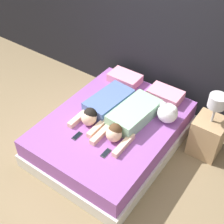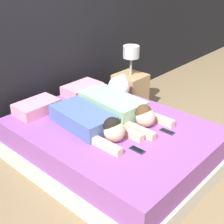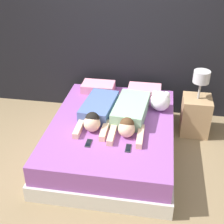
{
  "view_description": "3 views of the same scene",
  "coord_description": "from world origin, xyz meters",
  "views": [
    {
      "loc": [
        1.7,
        -2.39,
        3.22
      ],
      "look_at": [
        0.0,
        0.0,
        0.6
      ],
      "focal_mm": 50.0,
      "sensor_mm": 36.0,
      "label": 1
    },
    {
      "loc": [
        -2.05,
        -1.87,
        2.02
      ],
      "look_at": [
        0.0,
        0.0,
        0.6
      ],
      "focal_mm": 50.0,
      "sensor_mm": 36.0,
      "label": 2
    },
    {
      "loc": [
        0.53,
        -3.21,
        2.56
      ],
      "look_at": [
        0.0,
        0.0,
        0.6
      ],
      "focal_mm": 50.0,
      "sensor_mm": 36.0,
      "label": 3
    }
  ],
  "objects": [
    {
      "name": "ground_plane",
      "position": [
        0.0,
        0.0,
        0.0
      ],
      "size": [
        12.0,
        12.0,
        0.0
      ],
      "primitive_type": "plane",
      "color": "#7F6B4C"
    },
    {
      "name": "wall_back",
      "position": [
        0.0,
        1.17,
        1.3
      ],
      "size": [
        12.0,
        0.06,
        2.6
      ],
      "color": "black",
      "rests_on": "ground_plane"
    },
    {
      "name": "bed",
      "position": [
        0.0,
        0.0,
        0.22
      ],
      "size": [
        1.57,
        2.03,
        0.45
      ],
      "color": "beige",
      "rests_on": "ground_plane"
    },
    {
      "name": "pillow_head_left",
      "position": [
        -0.34,
        0.81,
        0.52
      ],
      "size": [
        0.47,
        0.3,
        0.13
      ],
      "color": "pink",
      "rests_on": "bed"
    },
    {
      "name": "pillow_head_right",
      "position": [
        0.34,
        0.81,
        0.52
      ],
      "size": [
        0.47,
        0.3,
        0.13
      ],
      "color": "pink",
      "rests_on": "bed"
    },
    {
      "name": "person_left",
      "position": [
        -0.2,
        0.09,
        0.54
      ],
      "size": [
        0.42,
        0.99,
        0.23
      ],
      "color": "#4C66A5",
      "rests_on": "bed"
    },
    {
      "name": "person_right",
      "position": [
        0.21,
        0.08,
        0.55
      ],
      "size": [
        0.44,
        1.06,
        0.23
      ],
      "color": "#8CBF99",
      "rests_on": "bed"
    },
    {
      "name": "cell_phone_left",
      "position": [
        -0.19,
        -0.47,
        0.46
      ],
      "size": [
        0.06,
        0.15,
        0.01
      ],
      "color": "#2D2D33",
      "rests_on": "bed"
    },
    {
      "name": "cell_phone_right",
      "position": [
        0.26,
        -0.49,
        0.46
      ],
      "size": [
        0.06,
        0.15,
        0.01
      ],
      "color": "#2D2D33",
      "rests_on": "bed"
    },
    {
      "name": "plush_toy",
      "position": [
        0.57,
        0.41,
        0.59
      ],
      "size": [
        0.26,
        0.26,
        0.27
      ],
      "color": "white",
      "rests_on": "bed"
    },
    {
      "name": "nightstand",
      "position": [
        1.08,
        0.64,
        0.32
      ],
      "size": [
        0.38,
        0.38,
        0.95
      ],
      "color": "tan",
      "rests_on": "ground_plane"
    }
  ]
}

